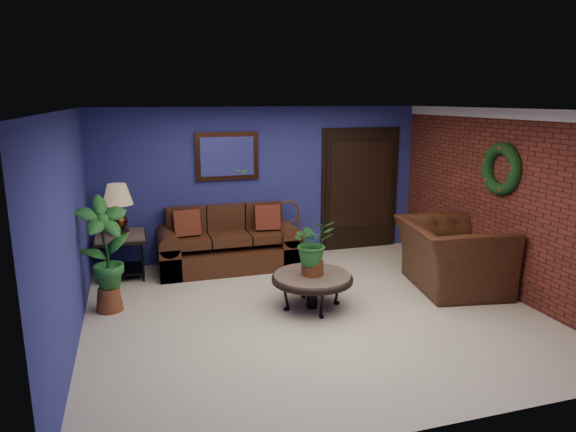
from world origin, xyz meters
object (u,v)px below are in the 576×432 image
object	(u,v)px
coffee_table	(312,279)
armchair	(452,256)
table_lamp	(118,203)
sofa	(228,247)
side_chair	(290,227)
end_table	(121,244)

from	to	relation	value
coffee_table	armchair	xyz separation A→B (m)	(2.11, 0.11, 0.08)
table_lamp	coffee_table	bearing A→B (deg)	-39.40
sofa	side_chair	size ratio (longest dim) A/B	2.21
side_chair	table_lamp	bearing A→B (deg)	-175.87
armchair	table_lamp	bearing A→B (deg)	77.37
end_table	table_lamp	xyz separation A→B (m)	(-0.00, -0.00, 0.62)
coffee_table	side_chair	bearing A→B (deg)	80.93
sofa	side_chair	distance (m)	1.08
coffee_table	sofa	bearing A→B (deg)	110.61
sofa	armchair	distance (m)	3.40
table_lamp	armchair	bearing A→B (deg)	-22.18
coffee_table	end_table	bearing A→B (deg)	140.60
sofa	table_lamp	world-z (taller)	table_lamp
end_table	side_chair	size ratio (longest dim) A/B	0.74
side_chair	armchair	world-z (taller)	side_chair
coffee_table	armchair	bearing A→B (deg)	2.87
sofa	side_chair	world-z (taller)	side_chair
table_lamp	armchair	world-z (taller)	table_lamp
side_chair	armchair	size ratio (longest dim) A/B	0.68
coffee_table	end_table	xyz separation A→B (m)	(-2.34, 1.92, 0.13)
coffee_table	armchair	distance (m)	2.12
sofa	end_table	world-z (taller)	sofa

